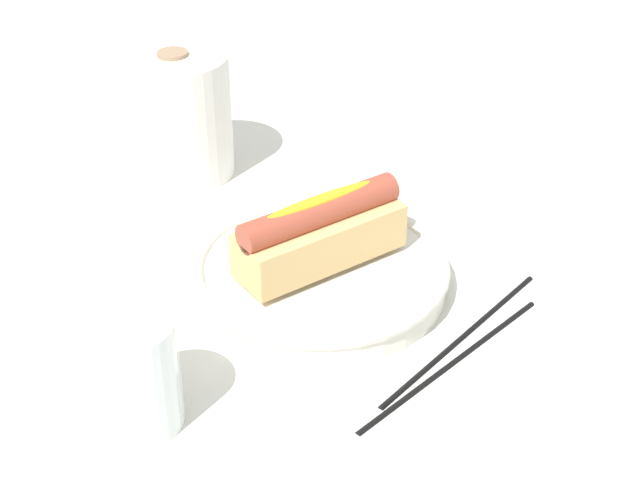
{
  "coord_description": "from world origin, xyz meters",
  "views": [
    {
      "loc": [
        -0.51,
        -0.46,
        0.5
      ],
      "look_at": [
        0.01,
        -0.02,
        0.05
      ],
      "focal_mm": 54.21,
      "sensor_mm": 36.0,
      "label": 1
    }
  ],
  "objects_px": {
    "water_glass": "(133,375)",
    "chopstick_far": "(454,360)",
    "paper_towel_roll": "(178,115)",
    "hotdog_front": "(320,232)",
    "chopstick_near": "(462,336)",
    "serving_bowl": "(320,272)"
  },
  "relations": [
    {
      "from": "hotdog_front",
      "to": "chopstick_near",
      "type": "distance_m",
      "value": 0.15
    },
    {
      "from": "chopstick_near",
      "to": "chopstick_far",
      "type": "xyz_separation_m",
      "value": [
        -0.03,
        -0.01,
        0.0
      ]
    },
    {
      "from": "serving_bowl",
      "to": "chopstick_far",
      "type": "bearing_deg",
      "value": -93.89
    },
    {
      "from": "paper_towel_roll",
      "to": "chopstick_near",
      "type": "relative_size",
      "value": 0.61
    },
    {
      "from": "paper_towel_roll",
      "to": "chopstick_far",
      "type": "bearing_deg",
      "value": -100.86
    },
    {
      "from": "paper_towel_roll",
      "to": "chopstick_near",
      "type": "height_order",
      "value": "paper_towel_roll"
    },
    {
      "from": "water_glass",
      "to": "chopstick_far",
      "type": "height_order",
      "value": "water_glass"
    },
    {
      "from": "chopstick_far",
      "to": "water_glass",
      "type": "bearing_deg",
      "value": 149.67
    },
    {
      "from": "hotdog_front",
      "to": "chopstick_far",
      "type": "height_order",
      "value": "hotdog_front"
    },
    {
      "from": "hotdog_front",
      "to": "paper_towel_roll",
      "type": "xyz_separation_m",
      "value": [
        0.07,
        0.25,
        0.01
      ]
    },
    {
      "from": "water_glass",
      "to": "chopstick_far",
      "type": "xyz_separation_m",
      "value": [
        0.2,
        -0.14,
        -0.04
      ]
    },
    {
      "from": "serving_bowl",
      "to": "paper_towel_roll",
      "type": "relative_size",
      "value": 1.68
    },
    {
      "from": "hotdog_front",
      "to": "water_glass",
      "type": "relative_size",
      "value": 1.75
    },
    {
      "from": "chopstick_near",
      "to": "chopstick_far",
      "type": "distance_m",
      "value": 0.03
    },
    {
      "from": "hotdog_front",
      "to": "water_glass",
      "type": "bearing_deg",
      "value": -178.25
    },
    {
      "from": "water_glass",
      "to": "hotdog_front",
      "type": "bearing_deg",
      "value": 1.75
    },
    {
      "from": "paper_towel_roll",
      "to": "serving_bowl",
      "type": "bearing_deg",
      "value": -104.88
    },
    {
      "from": "serving_bowl",
      "to": "chopstick_near",
      "type": "relative_size",
      "value": 1.02
    },
    {
      "from": "paper_towel_roll",
      "to": "chopstick_far",
      "type": "relative_size",
      "value": 0.61
    },
    {
      "from": "paper_towel_roll",
      "to": "water_glass",
      "type": "bearing_deg",
      "value": -137.8
    },
    {
      "from": "paper_towel_roll",
      "to": "chopstick_far",
      "type": "distance_m",
      "value": 0.41
    },
    {
      "from": "hotdog_front",
      "to": "chopstick_far",
      "type": "relative_size",
      "value": 0.72
    }
  ]
}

